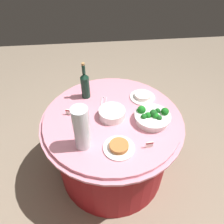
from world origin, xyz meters
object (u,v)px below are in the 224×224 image
label_placard_mid (83,111)px  wine_bottle (85,85)px  decorative_fruit_vase (82,131)px  food_plate_rice (142,96)px  label_placard_front (69,112)px  label_placard_rear (149,144)px  broccoli_bowl (152,117)px  plate_stack (113,113)px  serving_tongs (103,103)px  food_plate_peanuts (119,147)px

label_placard_mid → wine_bottle: bearing=-96.4°
decorative_fruit_vase → food_plate_rice: 0.72m
food_plate_rice → wine_bottle: bearing=-8.2°
label_placard_front → decorative_fruit_vase: bearing=109.6°
decorative_fruit_vase → label_placard_rear: bearing=171.4°
label_placard_front → broccoli_bowl: bearing=168.2°
plate_stack → food_plate_rice: size_ratio=0.95×
serving_tongs → food_plate_peanuts: food_plate_peanuts is taller
serving_tongs → decorative_fruit_vase: bearing=68.7°
plate_stack → serving_tongs: plate_stack is taller
food_plate_rice → label_placard_mid: label_placard_mid is taller
plate_stack → label_placard_mid: 0.24m
broccoli_bowl → label_placard_rear: bearing=72.4°
label_placard_front → label_placard_rear: 0.69m
plate_stack → food_plate_peanuts: plate_stack is taller
serving_tongs → label_placard_mid: label_placard_mid is taller
food_plate_peanuts → serving_tongs: bearing=-82.0°
plate_stack → decorative_fruit_vase: bearing=48.8°
decorative_fruit_vase → serving_tongs: decorative_fruit_vase is taller
serving_tongs → food_plate_peanuts: 0.50m
broccoli_bowl → label_placard_mid: size_ratio=5.09×
decorative_fruit_vase → food_plate_peanuts: size_ratio=1.55×
decorative_fruit_vase → food_plate_peanuts: bearing=166.9°
decorative_fruit_vase → label_placard_rear: decorative_fruit_vase is taller
broccoli_bowl → decorative_fruit_vase: (0.53, 0.19, 0.11)m
broccoli_bowl → plate_stack: broccoli_bowl is taller
broccoli_bowl → plate_stack: size_ratio=1.33×
label_placard_rear → plate_stack: bearing=-56.5°
plate_stack → food_plate_peanuts: size_ratio=0.95×
label_placard_front → label_placard_rear: bearing=145.4°
decorative_fruit_vase → food_plate_rice: bearing=-137.5°
food_plate_rice → label_placard_front: bearing=13.4°
broccoli_bowl → plate_stack: bearing=-14.3°
plate_stack → food_plate_peanuts: (-0.01, 0.32, -0.02)m
food_plate_rice → food_plate_peanuts: bearing=62.4°
broccoli_bowl → serving_tongs: 0.44m
broccoli_bowl → food_plate_rice: bearing=-87.3°
label_placard_rear → food_plate_peanuts: bearing=-3.3°
serving_tongs → label_placard_front: size_ratio=3.05×
broccoli_bowl → wine_bottle: (0.51, -0.36, 0.09)m
serving_tongs → label_placard_mid: size_ratio=3.05×
plate_stack → label_placard_rear: plate_stack is taller
serving_tongs → label_placard_front: bearing=22.3°
serving_tongs → label_placard_front: label_placard_front is taller
food_plate_rice → label_placard_rear: 0.55m
label_placard_mid → label_placard_rear: (-0.45, 0.39, 0.00)m
serving_tongs → food_plate_peanuts: bearing=98.0°
wine_bottle → label_placard_mid: bearing=83.6°
wine_bottle → label_placard_rear: (-0.43, 0.62, -0.10)m
decorative_fruit_vase → label_placard_mid: 0.34m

